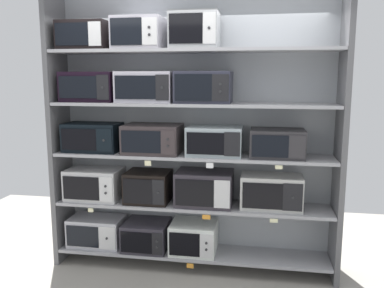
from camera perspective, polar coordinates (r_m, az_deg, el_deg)
name	(u,v)px	position (r m, az deg, el deg)	size (l,w,h in m)	color
back_panel	(196,128)	(4.19, 0.53, 2.23)	(2.90, 0.04, 2.79)	#9EA3A8
upright_left	(59,128)	(4.41, -18.02, 2.13)	(0.05, 0.42, 2.79)	#5B5B5E
upright_right	(341,134)	(3.97, 20.06, 1.25)	(0.05, 0.42, 2.79)	#5B5B5E
shelf_0	(192,252)	(4.31, 0.00, -14.81)	(2.70, 0.42, 0.03)	#99999E
microwave_0	(97,231)	(4.51, -13.11, -11.69)	(0.55, 0.35, 0.29)	#B3B3BB
microwave_1	(147,235)	(4.34, -6.33, -12.47)	(0.45, 0.43, 0.28)	#2E2B34
microwave_2	(194,237)	(4.24, 0.26, -12.82)	(0.45, 0.42, 0.30)	silver
price_tag_0	(190,266)	(4.13, -0.27, -16.60)	(0.07, 0.00, 0.05)	orange
shelf_1	(192,205)	(4.13, 0.00, -8.46)	(2.70, 0.42, 0.03)	#99999E
microwave_3	(95,184)	(4.35, -13.40, -5.40)	(0.55, 0.39, 0.31)	#BABABB
microwave_4	(148,187)	(4.17, -6.11, -5.91)	(0.43, 0.39, 0.31)	black
microwave_5	(204,188)	(4.05, 1.75, -6.13)	(0.55, 0.39, 0.33)	#2C282F
microwave_6	(271,192)	(4.02, 10.97, -6.52)	(0.58, 0.34, 0.32)	beige
price_tag_1	(91,210)	(4.21, -13.92, -8.94)	(0.05, 0.00, 0.04)	beige
price_tag_2	(206,217)	(3.91, 2.01, -10.13)	(0.08, 0.00, 0.04)	orange
price_tag_3	(274,221)	(3.88, 11.31, -10.42)	(0.07, 0.00, 0.04)	beige
shelf_2	(192,156)	(4.00, 0.00, -1.62)	(2.70, 0.42, 0.03)	#99999E
microwave_7	(93,137)	(4.26, -13.63, 0.93)	(0.55, 0.35, 0.28)	black
microwave_8	(153,139)	(4.05, -5.47, 0.72)	(0.55, 0.42, 0.28)	#342C2D
microwave_9	(215,141)	(3.94, 3.18, 0.45)	(0.53, 0.36, 0.28)	#97A7AB
microwave_10	(277,143)	(3.92, 11.76, 0.10)	(0.50, 0.37, 0.26)	#2C2A2D
price_tag_4	(148,163)	(3.89, -6.16, -2.68)	(0.06, 0.00, 0.05)	beige
price_tag_5	(210,166)	(3.77, 2.49, -3.01)	(0.07, 0.00, 0.05)	white
price_tag_6	(279,167)	(3.74, 11.99, -3.19)	(0.07, 0.00, 0.03)	beige
shelf_3	(192,104)	(3.93, 0.00, 5.55)	(2.70, 0.42, 0.03)	#99999E
microwave_11	(90,87)	(4.22, -14.00, 7.74)	(0.53, 0.34, 0.29)	black
microwave_12	(146,87)	(4.02, -6.44, 7.90)	(0.55, 0.34, 0.30)	#B4B0BD
microwave_13	(204,87)	(3.90, 1.65, 7.93)	(0.52, 0.39, 0.30)	#282937
shelf_4	(192,51)	(3.93, 0.00, 12.86)	(2.70, 0.42, 0.03)	#99999E
microwave_14	(85,36)	(4.24, -14.62, 14.36)	(0.48, 0.37, 0.27)	black
microwave_15	(140,34)	(4.05, -7.31, 15.00)	(0.46, 0.43, 0.30)	#A5A2AD
microwave_16	(195,30)	(3.94, 0.37, 15.55)	(0.45, 0.35, 0.34)	#9EA1A4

